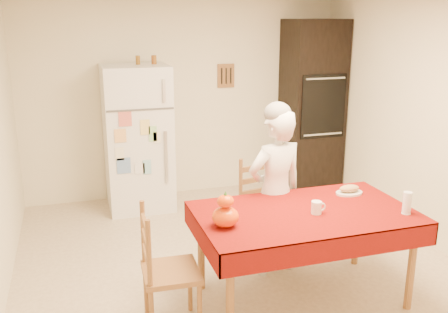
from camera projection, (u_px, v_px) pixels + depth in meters
name	position (u px, v px, depth m)	size (l,w,h in m)	color
floor	(242.00, 270.00, 4.55)	(4.50, 4.50, 0.00)	tan
room_shell	(244.00, 93.00, 4.12)	(4.02, 4.52, 2.51)	#F4E9CD
refrigerator	(138.00, 138.00, 5.86)	(0.75, 0.74, 1.70)	white
oven_cabinet	(312.00, 106.00, 6.49)	(0.70, 0.62, 2.20)	black
dining_table	(304.00, 220.00, 3.92)	(1.70, 1.00, 0.76)	brown
chair_far	(262.00, 204.00, 4.76)	(0.49, 0.47, 0.95)	brown
chair_left	(162.00, 266.00, 3.57)	(0.42, 0.44, 0.95)	brown
seated_woman	(275.00, 193.00, 4.35)	(0.54, 0.36, 1.49)	silver
coffee_mug	(316.00, 208.00, 3.84)	(0.08, 0.08, 0.10)	white
pumpkin_lower	(225.00, 217.00, 3.60)	(0.20, 0.20, 0.15)	#E55005
pumpkin_upper	(225.00, 201.00, 3.57)	(0.12, 0.12, 0.09)	#E04005
wine_glass	(407.00, 203.00, 3.83)	(0.07, 0.07, 0.18)	white
bread_plate	(349.00, 193.00, 4.28)	(0.24, 0.24, 0.02)	silver
bread_loaf	(349.00, 188.00, 4.27)	(0.18, 0.10, 0.06)	#A87C52
spice_jar_left	(138.00, 60.00, 5.68)	(0.05, 0.05, 0.10)	brown
spice_jar_mid	(154.00, 60.00, 5.73)	(0.05, 0.05, 0.10)	brown
spice_jar_right	(154.00, 60.00, 5.73)	(0.05, 0.05, 0.10)	#90571A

